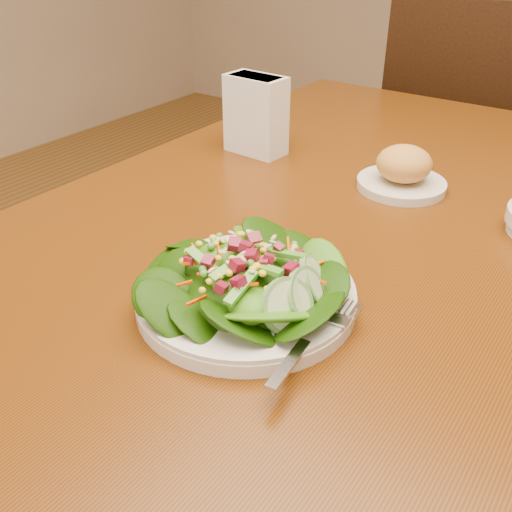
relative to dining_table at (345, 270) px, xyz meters
The scene contains 5 objects.
dining_table is the anchor object (origin of this frame).
chair_far 1.03m from the dining_table, 97.55° to the left, with size 0.49×0.50×0.96m.
salad_plate 0.31m from the dining_table, 87.04° to the right, with size 0.26×0.26×0.07m.
bread_plate 0.19m from the dining_table, 80.23° to the left, with size 0.15×0.15×0.07m.
napkin_holder 0.35m from the dining_table, 153.72° to the left, with size 0.11×0.07×0.14m.
Camera 1 is at (0.33, -0.72, 1.15)m, focal length 40.00 mm.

